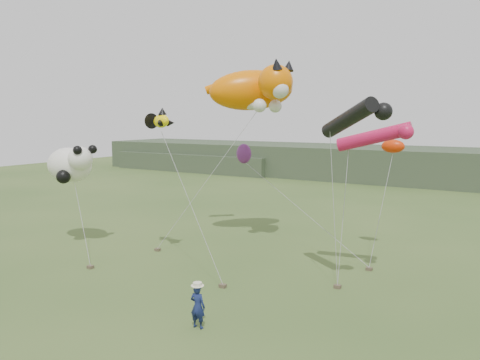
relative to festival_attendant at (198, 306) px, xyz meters
The scene contains 9 objects.
ground 1.46m from the festival_attendant, 140.79° to the left, with size 120.00×120.00×0.00m, color #385123.
headland 45.65m from the festival_attendant, 95.09° to the left, with size 90.00×13.00×4.00m.
festival_attendant is the anchor object (origin of this frame).
sandbag_anchors 6.39m from the festival_attendant, 111.38° to the left, with size 12.50×7.26×0.15m.
cat_kite 14.46m from the festival_attendant, 108.96° to the left, with size 6.85×5.39×2.92m.
fish_kite 10.81m from the festival_attendant, 140.00° to the left, with size 2.22×1.47×1.08m.
tube_kites 10.31m from the festival_attendant, 61.39° to the left, with size 3.93×3.87×2.40m.
panda_kite 14.62m from the festival_attendant, 158.00° to the left, with size 3.64×2.35×2.26m.
misc_kites 14.37m from the festival_attendant, 99.92° to the left, with size 10.98×1.44×1.85m.
Camera 1 is at (10.60, -13.79, 7.55)m, focal length 35.00 mm.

